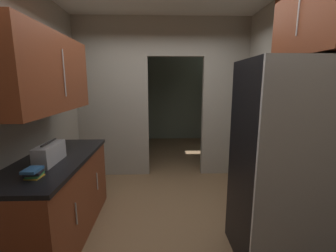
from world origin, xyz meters
The scene contains 10 objects.
ground centered at (0.00, 0.00, 0.00)m, with size 20.00×20.00×0.00m, color brown.
kitchen_partition centered at (-0.08, 1.64, 1.51)m, with size 3.03×0.12×2.80m.
adjoining_room_shell centered at (0.00, 3.54, 1.40)m, with size 3.03×2.86×2.80m.
kitchen_flank_right centered at (1.57, -0.43, 1.40)m, with size 0.10×4.14×2.80m, color #9E998C.
refrigerator centered at (1.12, -0.50, 0.95)m, with size 0.85×0.72×1.89m.
lower_cabinet_run centered at (-1.17, -0.12, 0.45)m, with size 0.68×1.64×0.90m.
upper_cabinet_counterside centered at (-1.17, -0.12, 1.79)m, with size 0.36×1.48×0.76m.
upper_cabinet_fridgeside centered at (1.34, -0.40, 2.35)m, with size 0.36×0.93×0.86m.
boombox centered at (-1.15, -0.26, 1.00)m, with size 0.16×0.42×0.22m.
book_stack centered at (-1.11, -0.62, 0.95)m, with size 0.14×0.16×0.08m.
Camera 1 is at (-0.04, -2.45, 1.69)m, focal length 24.17 mm.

